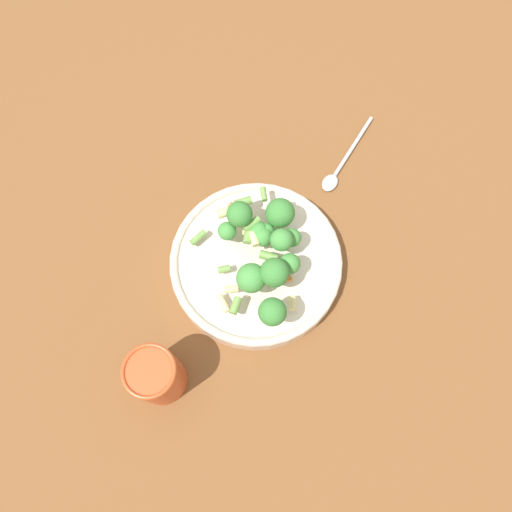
{
  "coord_description": "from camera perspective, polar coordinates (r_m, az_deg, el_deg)",
  "views": [
    {
      "loc": [
        -0.11,
        0.24,
        0.79
      ],
      "look_at": [
        0.0,
        0.0,
        0.05
      ],
      "focal_mm": 35.0,
      "sensor_mm": 36.0,
      "label": 1
    }
  ],
  "objects": [
    {
      "name": "ground_plane",
      "position": [
        0.84,
        -0.0,
        -1.26
      ],
      "size": [
        3.0,
        3.0,
        0.0
      ],
      "primitive_type": "plane",
      "color": "brown"
    },
    {
      "name": "bowl",
      "position": [
        0.82,
        -0.0,
        -0.78
      ],
      "size": [
        0.28,
        0.28,
        0.04
      ],
      "color": "beige",
      "rests_on": "ground_plane"
    },
    {
      "name": "pasta_salad",
      "position": [
        0.75,
        1.0,
        0.72
      ],
      "size": [
        0.2,
        0.22,
        0.09
      ],
      "color": "#8CB766",
      "rests_on": "bowl"
    },
    {
      "name": "cup",
      "position": [
        0.75,
        -11.33,
        -13.25
      ],
      "size": [
        0.08,
        0.08,
        0.12
      ],
      "color": "#CC4C23",
      "rests_on": "ground_plane"
    },
    {
      "name": "spoon",
      "position": [
        0.92,
        9.59,
        10.02
      ],
      "size": [
        0.04,
        0.18,
        0.01
      ],
      "rotation": [
        0.0,
        0.0,
        7.73
      ],
      "color": "silver",
      "rests_on": "ground_plane"
    }
  ]
}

